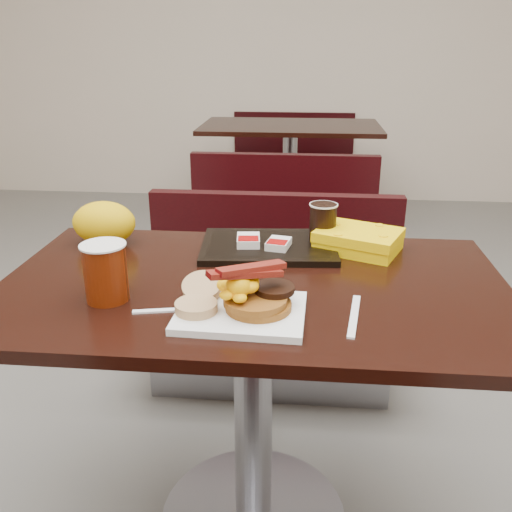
# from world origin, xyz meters

# --- Properties ---
(wall_back) EXTENTS (6.00, 0.01, 2.80)m
(wall_back) POSITION_xyz_m (0.00, 3.50, 1.40)
(wall_back) COLOR beige
(wall_back) RESTS_ON ground
(table_near) EXTENTS (1.20, 0.70, 0.75)m
(table_near) POSITION_xyz_m (0.00, 0.00, 0.38)
(table_near) COLOR black
(table_near) RESTS_ON floor
(bench_near_n) EXTENTS (1.00, 0.46, 0.72)m
(bench_near_n) POSITION_xyz_m (0.00, 0.70, 0.36)
(bench_near_n) COLOR black
(bench_near_n) RESTS_ON floor
(table_far) EXTENTS (1.20, 0.70, 0.75)m
(table_far) POSITION_xyz_m (0.00, 2.60, 0.38)
(table_far) COLOR black
(table_far) RESTS_ON floor
(bench_far_s) EXTENTS (1.00, 0.46, 0.72)m
(bench_far_s) POSITION_xyz_m (0.00, 1.90, 0.36)
(bench_far_s) COLOR black
(bench_far_s) RESTS_ON floor
(bench_far_n) EXTENTS (1.00, 0.46, 0.72)m
(bench_far_n) POSITION_xyz_m (0.00, 3.30, 0.36)
(bench_far_n) COLOR black
(bench_far_n) RESTS_ON floor
(platter) EXTENTS (0.27, 0.21, 0.02)m
(platter) POSITION_xyz_m (-0.01, -0.17, 0.76)
(platter) COLOR white
(platter) RESTS_ON table_near
(pancake_stack) EXTENTS (0.14, 0.14, 0.03)m
(pancake_stack) POSITION_xyz_m (0.03, -0.17, 0.78)
(pancake_stack) COLOR brown
(pancake_stack) RESTS_ON platter
(sausage_patty) EXTENTS (0.08, 0.08, 0.01)m
(sausage_patty) POSITION_xyz_m (0.06, -0.14, 0.80)
(sausage_patty) COLOR black
(sausage_patty) RESTS_ON pancake_stack
(scrambled_eggs) EXTENTS (0.10, 0.09, 0.05)m
(scrambled_eggs) POSITION_xyz_m (-0.01, -0.18, 0.82)
(scrambled_eggs) COLOR yellow
(scrambled_eggs) RESTS_ON pancake_stack
(bacon_strips) EXTENTS (0.17, 0.14, 0.01)m
(bacon_strips) POSITION_xyz_m (0.00, -0.18, 0.85)
(bacon_strips) COLOR #4C0508
(bacon_strips) RESTS_ON scrambled_eggs
(muffin_bottom) EXTENTS (0.10, 0.10, 0.02)m
(muffin_bottom) POSITION_xyz_m (-0.10, -0.19, 0.78)
(muffin_bottom) COLOR tan
(muffin_bottom) RESTS_ON platter
(muffin_top) EXTENTS (0.09, 0.09, 0.05)m
(muffin_top) POSITION_xyz_m (-0.10, -0.12, 0.79)
(muffin_top) COLOR tan
(muffin_top) RESTS_ON platter
(coffee_cup_near) EXTENTS (0.12, 0.12, 0.13)m
(coffee_cup_near) POSITION_xyz_m (-0.31, -0.12, 0.82)
(coffee_cup_near) COLOR maroon
(coffee_cup_near) RESTS_ON table_near
(fork) EXTENTS (0.15, 0.06, 0.00)m
(fork) POSITION_xyz_m (-0.19, -0.17, 0.75)
(fork) COLOR white
(fork) RESTS_ON table_near
(knife) EXTENTS (0.04, 0.19, 0.00)m
(knife) POSITION_xyz_m (0.23, -0.15, 0.75)
(knife) COLOR white
(knife) RESTS_ON table_near
(condiment_syrup) EXTENTS (0.05, 0.04, 0.01)m
(condiment_syrup) POSITION_xyz_m (-0.12, -0.03, 0.76)
(condiment_syrup) COLOR #C53D08
(condiment_syrup) RESTS_ON table_near
(condiment_ketchup) EXTENTS (0.05, 0.05, 0.01)m
(condiment_ketchup) POSITION_xyz_m (0.00, 0.12, 0.76)
(condiment_ketchup) COLOR #8C0504
(condiment_ketchup) RESTS_ON table_near
(tray) EXTENTS (0.38, 0.28, 0.02)m
(tray) POSITION_xyz_m (0.02, 0.22, 0.76)
(tray) COLOR black
(tray) RESTS_ON table_near
(hashbrown_sleeve_left) EXTENTS (0.07, 0.09, 0.02)m
(hashbrown_sleeve_left) POSITION_xyz_m (-0.03, 0.21, 0.78)
(hashbrown_sleeve_left) COLOR silver
(hashbrown_sleeve_left) RESTS_ON tray
(hashbrown_sleeve_right) EXTENTS (0.07, 0.09, 0.02)m
(hashbrown_sleeve_right) POSITION_xyz_m (0.05, 0.19, 0.78)
(hashbrown_sleeve_right) COLOR silver
(hashbrown_sleeve_right) RESTS_ON tray
(coffee_cup_far) EXTENTS (0.09, 0.09, 0.10)m
(coffee_cup_far) POSITION_xyz_m (0.17, 0.27, 0.82)
(coffee_cup_far) COLOR black
(coffee_cup_far) RESTS_ON tray
(clamshell) EXTENTS (0.26, 0.23, 0.06)m
(clamshell) POSITION_xyz_m (0.26, 0.24, 0.78)
(clamshell) COLOR #FEC904
(clamshell) RESTS_ON table_near
(paper_bag) EXTENTS (0.20, 0.17, 0.12)m
(paper_bag) POSITION_xyz_m (-0.44, 0.23, 0.81)
(paper_bag) COLOR #FBB508
(paper_bag) RESTS_ON table_near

